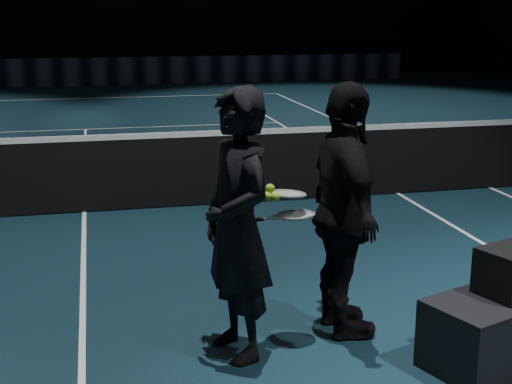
# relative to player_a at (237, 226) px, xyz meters

# --- Properties ---
(floor) EXTENTS (36.00, 36.00, 0.00)m
(floor) POSITION_rel_player_a_xyz_m (-1.10, 4.01, -0.96)
(floor) COLOR black
(floor) RESTS_ON ground
(court_lines) EXTENTS (10.98, 23.78, 0.01)m
(court_lines) POSITION_rel_player_a_xyz_m (-1.10, 4.01, -0.95)
(court_lines) COLOR white
(court_lines) RESTS_ON floor
(net_mesh) EXTENTS (12.80, 0.02, 0.86)m
(net_mesh) POSITION_rel_player_a_xyz_m (-1.10, 4.01, -0.51)
(net_mesh) COLOR black
(net_mesh) RESTS_ON floor
(net_tape) EXTENTS (12.80, 0.03, 0.07)m
(net_tape) POSITION_rel_player_a_xyz_m (-1.10, 4.01, -0.04)
(net_tape) COLOR white
(net_tape) RESTS_ON net_mesh
(sponsor_backdrop) EXTENTS (22.00, 0.15, 0.90)m
(sponsor_backdrop) POSITION_rel_player_a_xyz_m (-1.10, 19.51, -0.51)
(sponsor_backdrop) COLOR black
(sponsor_backdrop) RESTS_ON floor
(player_a) EXTENTS (0.64, 0.80, 1.91)m
(player_a) POSITION_rel_player_a_xyz_m (0.00, 0.00, 0.00)
(player_a) COLOR black
(player_a) RESTS_ON floor
(player_b) EXTENTS (0.48, 1.13, 1.91)m
(player_b) POSITION_rel_player_a_xyz_m (0.84, 0.16, 0.00)
(player_b) COLOR black
(player_b) RESTS_ON floor
(racket_lower) EXTENTS (0.71, 0.34, 0.03)m
(racket_lower) POSITION_rel_player_a_xyz_m (0.44, 0.08, 0.02)
(racket_lower) COLOR black
(racket_lower) RESTS_ON player_a
(racket_upper) EXTENTS (0.71, 0.39, 0.10)m
(racket_upper) POSITION_rel_player_a_xyz_m (0.39, 0.11, 0.17)
(racket_upper) COLOR black
(racket_upper) RESTS_ON player_b
(tennis_balls) EXTENTS (0.12, 0.10, 0.12)m
(tennis_balls) POSITION_rel_player_a_xyz_m (0.25, 0.05, 0.20)
(tennis_balls) COLOR #9ACD2B
(tennis_balls) RESTS_ON racket_upper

